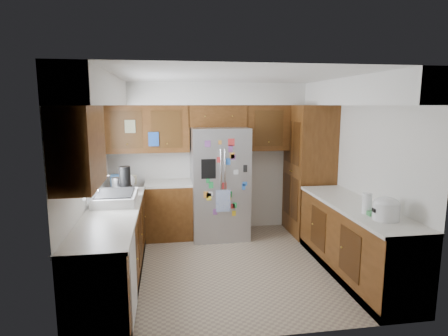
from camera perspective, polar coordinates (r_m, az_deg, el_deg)
The scene contains 12 objects.
floor at distance 5.24m, azimuth 1.24°, elevation -14.69°, with size 3.60×3.60×0.00m, color tan.
room_shell at distance 5.13m, azimuth -0.56°, elevation 5.89°, with size 3.64×3.24×2.52m.
left_counter_run at distance 5.06m, azimuth -14.43°, elevation -10.66°, with size 1.36×3.20×0.92m.
right_counter_run at distance 5.13m, azimuth 19.28°, elevation -10.71°, with size 0.63×2.25×0.92m.
pantry at distance 6.39m, azimuth 12.80°, elevation -0.36°, with size 0.60×0.90×2.15m, color #49280E.
fridge at distance 6.09m, azimuth -0.70°, elevation -2.28°, with size 0.90×0.79×1.80m.
bridge_cabinet at distance 6.19m, azimuth -1.02°, elevation 7.94°, with size 0.96×0.34×0.35m, color #49280E.
fridge_top_items at distance 6.19m, azimuth -1.72°, elevation 10.85°, with size 0.54×0.32×0.32m.
sink_assembly at distance 4.98m, azimuth -16.21°, elevation -4.34°, with size 0.52×0.70×0.37m.
left_counter_clutter at distance 5.67m, azimuth -14.99°, elevation -1.95°, with size 0.38×0.83×0.38m.
rice_cooker at distance 4.44m, azimuth 23.48°, elevation -5.63°, with size 0.29×0.28×0.25m.
paper_towel at distance 4.60m, azimuth 20.94°, elevation -5.07°, with size 0.11×0.11×0.24m, color white.
Camera 1 is at (-0.84, -4.70, 2.15)m, focal length 30.00 mm.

